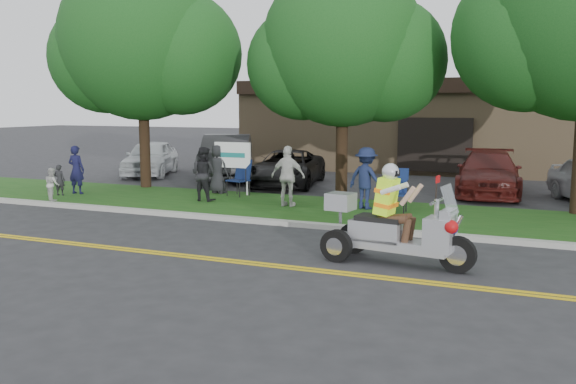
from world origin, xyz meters
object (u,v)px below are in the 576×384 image
at_px(parked_car_right, 489,173).
at_px(trike_scooter, 391,229).
at_px(spectator_adult_right, 288,176).
at_px(spectator_adult_left, 76,170).
at_px(parked_car_mid, 287,168).
at_px(spectator_adult_mid, 203,174).
at_px(lawn_chair_a, 241,175).
at_px(parked_car_far_left, 151,158).
at_px(lawn_chair_b, 396,188).
at_px(parked_car_left, 227,157).

bearing_deg(parked_car_right, trike_scooter, -99.79).
xyz_separation_m(spectator_adult_right, parked_car_right, (4.89, 5.33, -0.25)).
xyz_separation_m(spectator_adult_left, parked_car_mid, (5.13, 5.09, -0.23)).
bearing_deg(spectator_adult_mid, lawn_chair_a, -106.49).
height_order(parked_car_far_left, parked_car_right, parked_car_far_left).
distance_m(lawn_chair_b, spectator_adult_right, 2.99).
bearing_deg(spectator_adult_left, parked_car_far_left, -80.25).
xyz_separation_m(trike_scooter, parked_car_mid, (-6.02, 9.40, -0.01)).
xyz_separation_m(parked_car_far_left, parked_car_right, (13.50, -0.37, -0.03)).
distance_m(parked_car_mid, parked_car_right, 6.94).
distance_m(spectator_adult_right, parked_car_mid, 5.19).
distance_m(trike_scooter, parked_car_right, 10.00).
distance_m(lawn_chair_a, spectator_adult_left, 5.27).
relative_size(parked_car_left, parked_car_mid, 1.14).
distance_m(lawn_chair_a, lawn_chair_b, 5.25).
bearing_deg(parked_car_left, parked_car_right, -27.11).
bearing_deg(parked_car_far_left, lawn_chair_a, -55.50).
bearing_deg(parked_car_mid, parked_car_right, -5.10).
height_order(lawn_chair_b, parked_car_far_left, parked_car_far_left).
relative_size(lawn_chair_b, parked_car_right, 0.24).
relative_size(trike_scooter, parked_car_left, 0.54).
relative_size(spectator_adult_right, parked_car_mid, 0.36).
relative_size(trike_scooter, lawn_chair_b, 2.48).
relative_size(parked_car_far_left, parked_car_left, 0.82).
height_order(spectator_adult_right, parked_car_left, spectator_adult_right).
xyz_separation_m(trike_scooter, spectator_adult_left, (-11.15, 4.30, 0.22)).
height_order(lawn_chair_b, parked_car_right, parked_car_right).
relative_size(spectator_adult_left, parked_car_mid, 0.33).
bearing_deg(spectator_adult_left, parked_car_left, -112.09).
relative_size(parked_car_far_left, parked_car_mid, 0.93).
height_order(spectator_adult_left, spectator_adult_right, spectator_adult_right).
bearing_deg(parked_car_right, spectator_adult_right, -137.15).
distance_m(parked_car_far_left, parked_car_right, 13.50).
height_order(trike_scooter, parked_car_right, trike_scooter).
distance_m(lawn_chair_b, parked_car_right, 5.40).
height_order(spectator_adult_mid, spectator_adult_right, spectator_adult_right).
relative_size(spectator_adult_mid, parked_car_mid, 0.34).
bearing_deg(lawn_chair_b, parked_car_mid, 133.25).
bearing_deg(parked_car_far_left, parked_car_left, -18.70).
distance_m(trike_scooter, lawn_chair_a, 8.59).
relative_size(parked_car_left, parked_car_right, 1.09).
distance_m(spectator_adult_right, parked_car_left, 7.79).
relative_size(spectator_adult_left, parked_car_right, 0.32).
relative_size(parked_car_mid, parked_car_right, 0.96).
relative_size(trike_scooter, parked_car_far_left, 0.66).
xyz_separation_m(trike_scooter, parked_car_far_left, (-12.60, 10.33, 0.08)).
distance_m(parked_car_left, parked_car_right, 10.02).
height_order(lawn_chair_b, parked_car_mid, parked_car_mid).
bearing_deg(trike_scooter, spectator_adult_left, 167.05).
xyz_separation_m(lawn_chair_a, parked_car_right, (7.05, 3.97, -0.04)).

